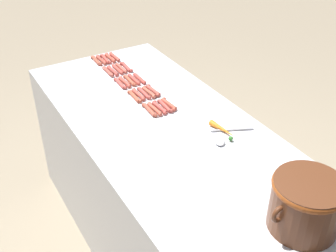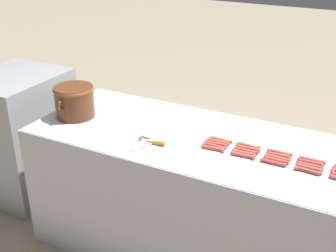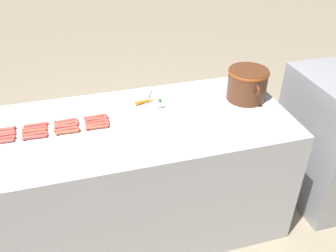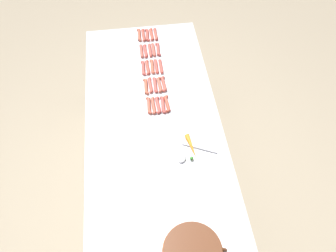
{
  "view_description": "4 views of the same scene",
  "coord_description": "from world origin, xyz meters",
  "px_view_note": "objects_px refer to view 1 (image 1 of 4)",
  "views": [
    {
      "loc": [
        0.95,
        1.59,
        2.13
      ],
      "look_at": [
        0.04,
        0.06,
        0.96
      ],
      "focal_mm": 45.97,
      "sensor_mm": 36.0,
      "label": 1
    },
    {
      "loc": [
        -2.26,
        -1.0,
        2.13
      ],
      "look_at": [
        0.06,
        0.2,
        0.9
      ],
      "focal_mm": 46.98,
      "sensor_mm": 36.0,
      "label": 2
    },
    {
      "loc": [
        1.87,
        -0.26,
        2.14
      ],
      "look_at": [
        0.13,
        0.23,
        0.92
      ],
      "focal_mm": 38.6,
      "sensor_mm": 36.0,
      "label": 3
    },
    {
      "loc": [
        0.08,
        1.26,
        2.65
      ],
      "look_at": [
        -0.09,
        0.03,
        0.95
      ],
      "focal_mm": 35.88,
      "sensor_mm": 36.0,
      "label": 4
    }
  ],
  "objects_px": {
    "hot_dog_23": "(135,97)",
    "hot_dog_24": "(150,110)",
    "hot_dog_21": "(108,72)",
    "hot_dog_22": "(120,83)",
    "hot_dog_13": "(144,93)",
    "hot_dog_4": "(169,104)",
    "hot_dog_15": "(101,60)",
    "carrot": "(223,130)",
    "hot_dog_0": "(115,57)",
    "hot_dog_12": "(130,81)",
    "hot_dog_19": "(155,109)",
    "hot_dog_14": "(160,107)",
    "hot_dog_9": "(165,106)",
    "hot_dog_3": "(153,91)",
    "hot_dog_1": "(126,67)",
    "hot_dog_7": "(134,79)",
    "hot_dog_5": "(110,58)",
    "hot_dog_17": "(125,82)",
    "hot_dog_8": "(149,92)",
    "hot_dog_10": "(106,59)",
    "hot_dog_11": "(118,69)",
    "hot_dog_16": "(113,71)",
    "hot_dog_20": "(96,61)",
    "hot_dog_2": "(139,79)",
    "serving_spoon": "(224,138)",
    "hot_dog_18": "(139,94)",
    "bean_pot": "(306,202)",
    "hot_dog_6": "(121,68)"
  },
  "relations": [
    {
      "from": "hot_dog_12",
      "to": "hot_dog_22",
      "type": "xyz_separation_m",
      "value": [
        0.07,
        0.0,
        0.0
      ]
    },
    {
      "from": "hot_dog_3",
      "to": "carrot",
      "type": "relative_size",
      "value": 0.82
    },
    {
      "from": "hot_dog_8",
      "to": "hot_dog_10",
      "type": "xyz_separation_m",
      "value": [
        0.03,
        -0.55,
        0.0
      ]
    },
    {
      "from": "hot_dog_16",
      "to": "hot_dog_22",
      "type": "bearing_deg",
      "value": 79.67
    },
    {
      "from": "hot_dog_3",
      "to": "hot_dog_19",
      "type": "relative_size",
      "value": 1.0
    },
    {
      "from": "hot_dog_13",
      "to": "hot_dog_24",
      "type": "distance_m",
      "value": 0.19
    },
    {
      "from": "hot_dog_9",
      "to": "hot_dog_17",
      "type": "height_order",
      "value": "same"
    },
    {
      "from": "hot_dog_5",
      "to": "hot_dog_20",
      "type": "height_order",
      "value": "same"
    },
    {
      "from": "hot_dog_4",
      "to": "hot_dog_15",
      "type": "xyz_separation_m",
      "value": [
        0.09,
        -0.73,
        0.0
      ]
    },
    {
      "from": "hot_dog_12",
      "to": "hot_dog_19",
      "type": "height_order",
      "value": "same"
    },
    {
      "from": "hot_dog_17",
      "to": "hot_dog_14",
      "type": "bearing_deg",
      "value": 95.26
    },
    {
      "from": "hot_dog_15",
      "to": "hot_dog_23",
      "type": "xyz_separation_m",
      "value": [
        0.03,
        0.56,
        0.0
      ]
    },
    {
      "from": "hot_dog_14",
      "to": "hot_dog_19",
      "type": "distance_m",
      "value": 0.03
    },
    {
      "from": "carrot",
      "to": "hot_dog_0",
      "type": "bearing_deg",
      "value": -85.0
    },
    {
      "from": "hot_dog_3",
      "to": "hot_dog_9",
      "type": "bearing_deg",
      "value": 81.06
    },
    {
      "from": "hot_dog_0",
      "to": "hot_dog_24",
      "type": "distance_m",
      "value": 0.74
    },
    {
      "from": "hot_dog_10",
      "to": "hot_dog_22",
      "type": "distance_m",
      "value": 0.37
    },
    {
      "from": "hot_dog_14",
      "to": "hot_dog_7",
      "type": "bearing_deg",
      "value": -94.76
    },
    {
      "from": "hot_dog_17",
      "to": "hot_dog_23",
      "type": "xyz_separation_m",
      "value": [
        0.03,
        0.19,
        0.0
      ]
    },
    {
      "from": "hot_dog_0",
      "to": "hot_dog_21",
      "type": "xyz_separation_m",
      "value": [
        0.13,
        0.18,
        0.0
      ]
    },
    {
      "from": "hot_dog_6",
      "to": "hot_dog_10",
      "type": "distance_m",
      "value": 0.18
    },
    {
      "from": "hot_dog_22",
      "to": "hot_dog_21",
      "type": "bearing_deg",
      "value": -90.91
    },
    {
      "from": "hot_dog_21",
      "to": "hot_dog_22",
      "type": "xyz_separation_m",
      "value": [
        0.0,
        0.19,
        0.0
      ]
    },
    {
      "from": "hot_dog_15",
      "to": "serving_spoon",
      "type": "bearing_deg",
      "value": 98.16
    },
    {
      "from": "hot_dog_2",
      "to": "hot_dog_5",
      "type": "height_order",
      "value": "same"
    },
    {
      "from": "hot_dog_3",
      "to": "hot_dog_10",
      "type": "distance_m",
      "value": 0.55
    },
    {
      "from": "hot_dog_8",
      "to": "carrot",
      "type": "height_order",
      "value": "carrot"
    },
    {
      "from": "hot_dog_20",
      "to": "hot_dog_0",
      "type": "bearing_deg",
      "value": 177.2
    },
    {
      "from": "hot_dog_0",
      "to": "hot_dog_3",
      "type": "relative_size",
      "value": 1.0
    },
    {
      "from": "hot_dog_16",
      "to": "carrot",
      "type": "xyz_separation_m",
      "value": [
        -0.2,
        0.91,
        0.0
      ]
    },
    {
      "from": "hot_dog_9",
      "to": "hot_dog_12",
      "type": "bearing_deg",
      "value": -85.07
    },
    {
      "from": "hot_dog_12",
      "to": "carrot",
      "type": "relative_size",
      "value": 0.82
    },
    {
      "from": "hot_dog_23",
      "to": "hot_dog_24",
      "type": "height_order",
      "value": "same"
    },
    {
      "from": "hot_dog_1",
      "to": "hot_dog_20",
      "type": "distance_m",
      "value": 0.23
    },
    {
      "from": "hot_dog_13",
      "to": "hot_dog_18",
      "type": "height_order",
      "value": "same"
    },
    {
      "from": "hot_dog_0",
      "to": "bean_pot",
      "type": "relative_size",
      "value": 0.44
    },
    {
      "from": "hot_dog_1",
      "to": "hot_dog_21",
      "type": "xyz_separation_m",
      "value": [
        0.13,
        0.0,
        0.0
      ]
    },
    {
      "from": "hot_dog_1",
      "to": "serving_spoon",
      "type": "relative_size",
      "value": 0.58
    },
    {
      "from": "hot_dog_21",
      "to": "carrot",
      "type": "distance_m",
      "value": 0.94
    },
    {
      "from": "hot_dog_18",
      "to": "hot_dog_20",
      "type": "distance_m",
      "value": 0.55
    },
    {
      "from": "hot_dog_4",
      "to": "hot_dog_15",
      "type": "distance_m",
      "value": 0.74
    },
    {
      "from": "hot_dog_8",
      "to": "carrot",
      "type": "bearing_deg",
      "value": 103.55
    },
    {
      "from": "hot_dog_12",
      "to": "hot_dog_23",
      "type": "relative_size",
      "value": 1.0
    },
    {
      "from": "hot_dog_10",
      "to": "hot_dog_11",
      "type": "xyz_separation_m",
      "value": [
        -0.0,
        0.18,
        0.0
      ]
    },
    {
      "from": "hot_dog_15",
      "to": "hot_dog_21",
      "type": "distance_m",
      "value": 0.19
    },
    {
      "from": "hot_dog_8",
      "to": "hot_dog_21",
      "type": "relative_size",
      "value": 1.0
    },
    {
      "from": "hot_dog_21",
      "to": "hot_dog_22",
      "type": "distance_m",
      "value": 0.19
    },
    {
      "from": "hot_dog_5",
      "to": "hot_dog_24",
      "type": "height_order",
      "value": "same"
    },
    {
      "from": "hot_dog_7",
      "to": "hot_dog_0",
      "type": "bearing_deg",
      "value": -95.77
    },
    {
      "from": "hot_dog_1",
      "to": "hot_dog_7",
      "type": "relative_size",
      "value": 1.0
    }
  ]
}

